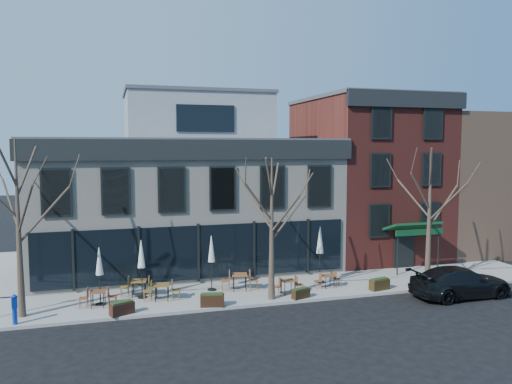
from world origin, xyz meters
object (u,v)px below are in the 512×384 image
object	(u,v)px
cafe_set_0	(98,297)
umbrella_0	(99,264)
call_box	(15,308)
parked_sedan	(460,282)

from	to	relation	value
cafe_set_0	umbrella_0	world-z (taller)	umbrella_0
umbrella_0	call_box	bearing A→B (deg)	-153.18
call_box	cafe_set_0	world-z (taller)	call_box
cafe_set_0	umbrella_0	distance (m)	1.52
umbrella_0	parked_sedan	bearing A→B (deg)	-10.90
call_box	cafe_set_0	distance (m)	3.67
call_box	umbrella_0	bearing A→B (deg)	26.82
call_box	umbrella_0	distance (m)	4.07
parked_sedan	umbrella_0	xyz separation A→B (m)	(-17.74, 3.42, 1.33)
parked_sedan	cafe_set_0	size ratio (longest dim) A/B	3.00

